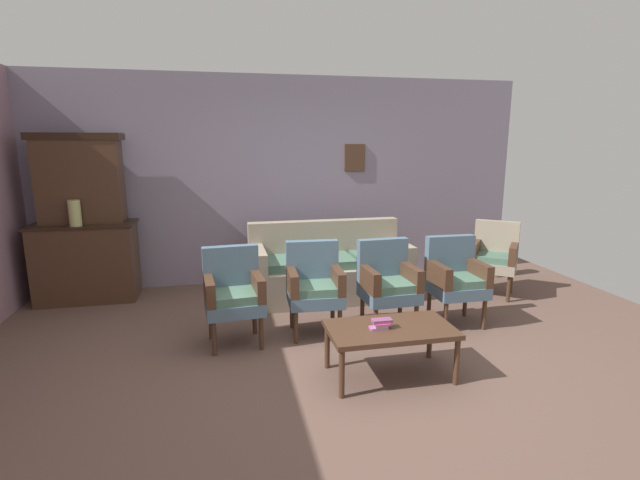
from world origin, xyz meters
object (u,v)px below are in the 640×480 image
at_px(floral_couch, 329,270).
at_px(armchair_by_doorway, 388,281).
at_px(wingback_chair_by_fireplace, 494,255).
at_px(side_cabinet, 87,262).
at_px(book_stack_on_table, 381,324).
at_px(vase_on_cabinet, 75,213).
at_px(floor_vase_by_wall, 496,253).
at_px(armchair_near_cabinet, 314,284).
at_px(armchair_row_middle, 455,277).
at_px(coffee_table, 390,332).
at_px(armchair_near_couch_end, 233,291).

bearing_deg(floral_couch, armchair_by_doorway, -72.81).
height_order(armchair_by_doorway, wingback_chair_by_fireplace, same).
bearing_deg(wingback_chair_by_fireplace, side_cabinet, 170.44).
bearing_deg(floral_couch, wingback_chair_by_fireplace, -9.47).
bearing_deg(armchair_by_doorway, floral_couch, 107.19).
bearing_deg(side_cabinet, book_stack_on_table, -42.45).
xyz_separation_m(armchair_by_doorway, book_stack_on_table, (-0.40, -0.95, -0.04)).
distance_m(vase_on_cabinet, floor_vase_by_wall, 5.41).
bearing_deg(armchair_near_cabinet, armchair_row_middle, -2.11).
relative_size(wingback_chair_by_fireplace, coffee_table, 0.90).
relative_size(armchair_near_cabinet, floor_vase_by_wall, 1.37).
height_order(armchair_near_couch_end, armchair_by_doorway, same).
bearing_deg(armchair_by_doorway, vase_on_cabinet, 156.22).
distance_m(vase_on_cabinet, coffee_table, 3.79).
bearing_deg(wingback_chair_by_fireplace, book_stack_on_table, -140.21).
height_order(armchair_near_cabinet, book_stack_on_table, armchair_near_cabinet).
bearing_deg(floor_vase_by_wall, armchair_near_couch_end, -157.77).
bearing_deg(book_stack_on_table, armchair_by_doorway, 67.04).
distance_m(side_cabinet, coffee_table, 3.82).
height_order(armchair_by_doorway, floor_vase_by_wall, armchair_by_doorway).
height_order(side_cabinet, armchair_near_couch_end, side_cabinet).
relative_size(side_cabinet, vase_on_cabinet, 3.93).
bearing_deg(side_cabinet, armchair_row_middle, -21.94).
relative_size(wingback_chair_by_fireplace, floor_vase_by_wall, 1.37).
bearing_deg(armchair_by_doorway, floor_vase_by_wall, 34.64).
relative_size(floral_couch, armchair_near_cabinet, 2.11).
height_order(armchair_near_cabinet, wingback_chair_by_fireplace, same).
height_order(armchair_row_middle, wingback_chair_by_fireplace, same).
bearing_deg(side_cabinet, vase_on_cabinet, -97.57).
bearing_deg(floral_couch, armchair_row_middle, -45.40).
bearing_deg(side_cabinet, floor_vase_by_wall, -1.07).
xyz_separation_m(vase_on_cabinet, wingback_chair_by_fireplace, (4.87, -0.64, -0.58)).
bearing_deg(book_stack_on_table, wingback_chair_by_fireplace, 39.79).
relative_size(floral_couch, coffee_table, 1.90).
distance_m(vase_on_cabinet, armchair_row_middle, 4.23).
bearing_deg(armchair_near_cabinet, armchair_by_doorway, -4.80).
relative_size(coffee_table, floor_vase_by_wall, 1.52).
xyz_separation_m(vase_on_cabinet, armchair_row_middle, (3.94, -1.40, -0.58)).
xyz_separation_m(armchair_near_couch_end, wingback_chair_by_fireplace, (3.18, 0.78, 0.00)).
relative_size(vase_on_cabinet, book_stack_on_table, 1.67).
bearing_deg(armchair_near_couch_end, floral_couch, 43.62).
height_order(armchair_near_couch_end, armchair_row_middle, same).
distance_m(armchair_near_cabinet, coffee_table, 1.09).
bearing_deg(vase_on_cabinet, coffee_table, -39.13).
relative_size(floral_couch, wingback_chair_by_fireplace, 2.11).
bearing_deg(armchair_near_cabinet, floor_vase_by_wall, 26.28).
xyz_separation_m(side_cabinet, coffee_table, (2.86, -2.52, -0.09)).
distance_m(side_cabinet, book_stack_on_table, 3.76).
relative_size(armchair_near_couch_end, coffee_table, 0.90).
height_order(armchair_near_cabinet, armchair_by_doorway, same).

